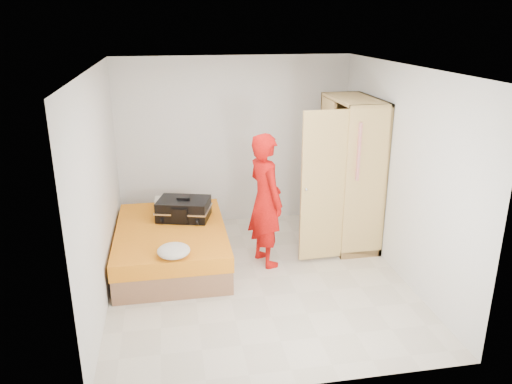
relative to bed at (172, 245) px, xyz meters
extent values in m
plane|color=beige|center=(1.05, -0.64, -0.25)|extent=(4.00, 4.00, 0.00)
plane|color=white|center=(1.05, -0.64, 2.35)|extent=(4.00, 4.00, 0.00)
cube|color=white|center=(1.05, 1.36, 1.05)|extent=(3.60, 0.02, 2.60)
cube|color=white|center=(1.05, -2.64, 1.05)|extent=(3.60, 0.02, 2.60)
cube|color=white|center=(-0.75, -0.64, 1.05)|extent=(0.02, 4.00, 2.60)
cube|color=white|center=(2.85, -0.64, 1.05)|extent=(0.02, 4.00, 2.60)
cube|color=#906241|center=(0.00, 0.00, -0.10)|extent=(1.40, 2.00, 0.30)
cube|color=orange|center=(0.00, 0.00, 0.15)|extent=(1.42, 2.02, 0.20)
cube|color=tan|center=(2.82, 0.26, 0.80)|extent=(0.04, 1.20, 2.10)
cube|color=tan|center=(2.55, -0.32, 0.80)|extent=(0.58, 0.04, 2.10)
cube|color=tan|center=(2.55, 0.84, 0.80)|extent=(0.58, 0.04, 2.10)
cube|color=tan|center=(2.55, 0.26, 1.83)|extent=(0.58, 1.20, 0.04)
cube|color=tan|center=(2.55, 0.26, -0.20)|extent=(0.58, 1.20, 0.10)
cube|color=tan|center=(2.28, 0.56, 0.80)|extent=(0.04, 0.59, 2.00)
cube|color=tan|center=(1.97, -0.31, 0.80)|extent=(0.59, 0.07, 2.00)
cylinder|color=#B2B2B7|center=(2.55, 0.26, 1.67)|extent=(0.02, 1.10, 0.02)
imported|color=red|center=(1.23, -0.21, 0.63)|extent=(0.61, 0.75, 1.77)
cube|color=black|center=(0.19, 0.31, 0.38)|extent=(0.79, 0.65, 0.27)
cube|color=black|center=(0.19, 0.31, 0.54)|extent=(0.18, 0.09, 0.03)
ellipsoid|color=beige|center=(0.03, -0.86, 0.32)|extent=(0.38, 0.38, 0.15)
cube|color=beige|center=(0.08, 0.85, 0.30)|extent=(0.59, 0.31, 0.11)
camera|label=1|loc=(0.05, -6.15, 2.85)|focal=35.00mm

